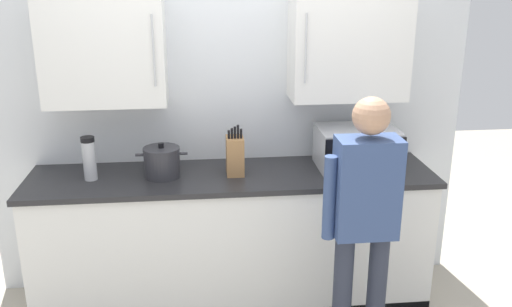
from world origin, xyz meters
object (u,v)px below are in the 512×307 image
at_px(microwave_oven, 354,148).
at_px(person_figure, 364,212).
at_px(knife_block, 235,155).
at_px(thermos_flask, 89,158).
at_px(stock_pot, 162,162).

xyz_separation_m(microwave_oven, person_figure, (-0.13, -0.72, -0.13)).
distance_m(microwave_oven, knife_block, 0.79).
relative_size(microwave_oven, thermos_flask, 1.86).
bearing_deg(stock_pot, knife_block, -0.36).
bearing_deg(thermos_flask, person_figure, -23.31).
relative_size(microwave_oven, person_figure, 0.33).
distance_m(microwave_oven, thermos_flask, 1.70).
height_order(microwave_oven, knife_block, knife_block).
bearing_deg(thermos_flask, microwave_oven, 1.40).
relative_size(thermos_flask, stock_pot, 0.85).
xyz_separation_m(stock_pot, person_figure, (1.12, -0.68, -0.09)).
relative_size(microwave_oven, knife_block, 1.56).
xyz_separation_m(knife_block, person_figure, (0.66, -0.68, -0.12)).
relative_size(knife_block, stock_pot, 1.02).
xyz_separation_m(thermos_flask, stock_pot, (0.45, 0.01, -0.04)).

